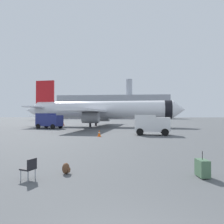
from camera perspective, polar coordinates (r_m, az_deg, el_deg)
airplane_at_gate at (r=44.17m, az=-3.13°, el=0.56°), size 35.77×32.29×10.50m
airplane_taxiing at (r=102.66m, az=-17.57°, el=-1.01°), size 16.26×17.51×6.16m
service_truck at (r=39.98m, az=-17.39°, el=-2.20°), size 5.23×3.64×2.90m
cargo_van at (r=26.68m, az=11.17°, el=-3.29°), size 4.56×2.67×2.60m
safety_cone_near at (r=50.16m, az=-13.59°, el=-3.29°), size 0.44×0.44×0.83m
safety_cone_mid at (r=24.39m, az=-3.64°, el=-6.00°), size 0.44×0.44×0.82m
rolling_suitcase at (r=9.53m, az=24.25°, el=-14.28°), size 0.48×0.68×1.10m
traveller_backpack at (r=9.50m, az=-12.85°, el=-15.35°), size 0.36×0.40×0.48m
gate_chair at (r=9.03m, az=-22.34°, el=-14.35°), size 0.61×0.61×0.86m
terminal_building at (r=142.54m, az=0.49°, el=1.37°), size 74.85×22.56×27.66m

